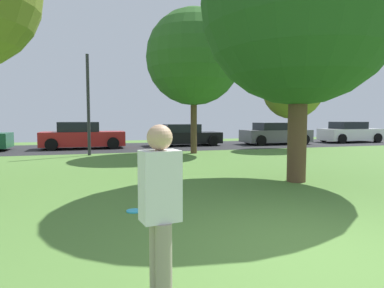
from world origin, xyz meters
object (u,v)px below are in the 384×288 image
at_px(frisbee_disc, 134,211).
at_px(parked_car_grey, 275,134).
at_px(parked_car_red, 82,136).
at_px(oak_tree_left, 194,57).
at_px(street_lamp_post, 88,105).
at_px(birch_tree_lone, 293,89).
at_px(parked_car_white, 350,133).
at_px(person_catcher, 160,211).
at_px(parked_car_black, 184,136).
at_px(maple_tree_far, 300,6).

distance_m(frisbee_disc, parked_car_grey, 16.95).
distance_m(frisbee_disc, parked_car_red, 13.49).
bearing_deg(oak_tree_left, street_lamp_post, 174.09).
bearing_deg(birch_tree_lone, parked_car_grey, 75.80).
height_order(oak_tree_left, parked_car_white, oak_tree_left).
height_order(person_catcher, street_lamp_post, street_lamp_post).
bearing_deg(birch_tree_lone, person_catcher, -126.81).
distance_m(oak_tree_left, parked_car_white, 13.77).
relative_size(oak_tree_left, parked_car_red, 1.53).
distance_m(birch_tree_lone, parked_car_grey, 4.10).
bearing_deg(frisbee_disc, oak_tree_left, 67.09).
height_order(parked_car_black, street_lamp_post, street_lamp_post).
bearing_deg(parked_car_red, birch_tree_lone, -16.42).
relative_size(birch_tree_lone, street_lamp_post, 1.09).
bearing_deg(person_catcher, maple_tree_far, -142.10).
bearing_deg(birch_tree_lone, oak_tree_left, -171.67).
height_order(oak_tree_left, parked_car_grey, oak_tree_left).
xyz_separation_m(frisbee_disc, street_lamp_post, (-0.85, 9.78, 2.24)).
bearing_deg(person_catcher, parked_car_white, -144.07).
relative_size(maple_tree_far, parked_car_black, 1.64).
bearing_deg(parked_car_red, parked_car_black, 3.54).
bearing_deg(frisbee_disc, person_catcher, -92.52).
relative_size(frisbee_disc, parked_car_white, 0.06).
xyz_separation_m(maple_tree_far, parked_car_red, (-5.69, 11.74, -3.85)).
bearing_deg(person_catcher, street_lamp_post, -95.55).
relative_size(maple_tree_far, person_catcher, 4.39).
relative_size(parked_car_black, street_lamp_post, 0.96).
relative_size(birch_tree_lone, parked_car_black, 1.14).
height_order(person_catcher, parked_car_red, person_catcher).
relative_size(person_catcher, parked_car_white, 0.38).
relative_size(oak_tree_left, maple_tree_far, 0.95).
height_order(maple_tree_far, parked_car_red, maple_tree_far).
bearing_deg(person_catcher, parked_car_black, -114.55).
distance_m(maple_tree_far, parked_car_white, 17.19).
bearing_deg(oak_tree_left, parked_car_red, 141.36).
distance_m(parked_car_black, parked_car_white, 11.87).
distance_m(maple_tree_far, frisbee_disc, 6.55).
xyz_separation_m(parked_car_red, parked_car_white, (17.78, -0.14, -0.01)).
xyz_separation_m(person_catcher, street_lamp_post, (-0.71, 12.96, 1.37)).
bearing_deg(maple_tree_far, frisbee_disc, -159.40).
bearing_deg(frisbee_disc, street_lamp_post, 94.97).
xyz_separation_m(oak_tree_left, parked_car_grey, (6.69, 3.92, -3.86)).
distance_m(maple_tree_far, parked_car_black, 12.73).
bearing_deg(parked_car_grey, street_lamp_post, -163.36).
height_order(frisbee_disc, parked_car_red, parked_car_red).
bearing_deg(birch_tree_lone, maple_tree_far, -122.43).
distance_m(maple_tree_far, birch_tree_lone, 10.12).
relative_size(birch_tree_lone, frisbee_disc, 18.22).
xyz_separation_m(birch_tree_lone, parked_car_black, (-5.16, 3.63, -2.66)).
bearing_deg(maple_tree_far, street_lamp_post, 123.18).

